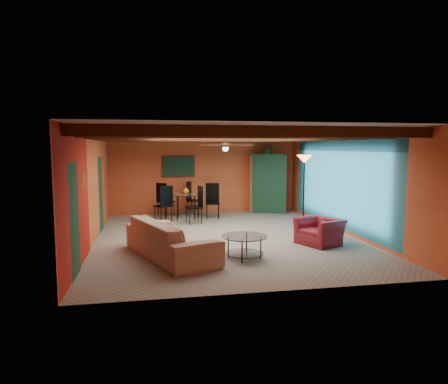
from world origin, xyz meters
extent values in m
cube|color=gray|center=(0.00, 0.00, 0.00)|extent=(6.50, 8.00, 0.01)
cube|color=silver|center=(0.00, 0.00, 2.70)|extent=(6.50, 8.00, 0.01)
cube|color=#CF572F|center=(0.00, 4.00, 1.35)|extent=(6.50, 0.02, 2.70)
cube|color=#A11B12|center=(-3.25, 0.00, 1.35)|extent=(0.02, 8.00, 2.70)
cube|color=teal|center=(3.25, 0.00, 1.35)|extent=(0.02, 8.00, 2.70)
imported|color=#9E7866|center=(-1.48, -1.62, 0.39)|extent=(1.95, 2.89, 0.79)
imported|color=maroon|center=(2.07, -1.16, 0.31)|extent=(1.16, 1.22, 0.63)
cube|color=brown|center=(2.20, 3.70, 1.01)|extent=(1.27, 0.95, 2.01)
cube|color=black|center=(-0.90, 3.96, 1.65)|extent=(1.05, 0.03, 0.65)
imported|color=#26661E|center=(2.20, 3.70, 2.26)|extent=(0.53, 0.49, 0.50)
imported|color=orange|center=(-0.75, 2.84, 1.25)|extent=(0.26, 0.26, 0.21)
camera|label=1|loc=(-1.91, -10.01, 2.31)|focal=32.33mm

